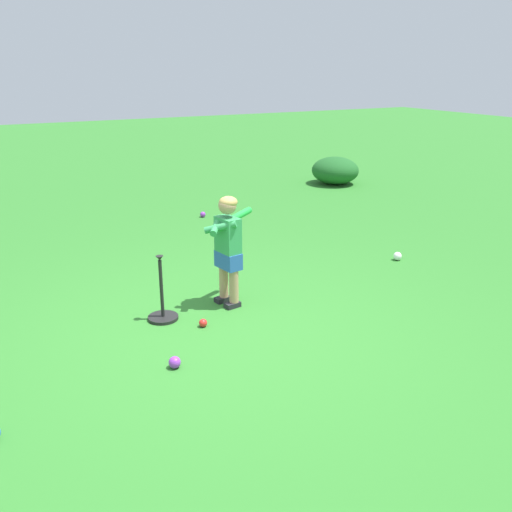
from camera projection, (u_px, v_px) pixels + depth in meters
The scene contains 8 objects.
ground_plane at pixel (226, 335), 4.82m from camera, with size 40.00×40.00×0.00m, color #2D7528.
child_batter at pixel (228, 241), 5.24m from camera, with size 0.38×0.59×1.08m.
play_ball_behind_batter at pixel (203, 214), 8.52m from camera, with size 0.09×0.09×0.09m, color purple.
play_ball_center_lawn at pixel (175, 362), 4.29m from camera, with size 0.10×0.10×0.10m, color purple.
play_ball_midfield at pixel (203, 323), 4.96m from camera, with size 0.08×0.08×0.08m, color red.
play_ball_by_bucket at pixel (397, 256), 6.65m from camera, with size 0.10×0.10×0.10m, color white.
batting_tee at pixel (163, 309), 5.09m from camera, with size 0.28×0.28×0.62m.
shrub_left_background at pixel (335, 170), 10.82m from camera, with size 0.94×0.90×0.53m, color #1E5B23.
Camera 1 is at (3.95, -1.79, 2.23)m, focal length 38.85 mm.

